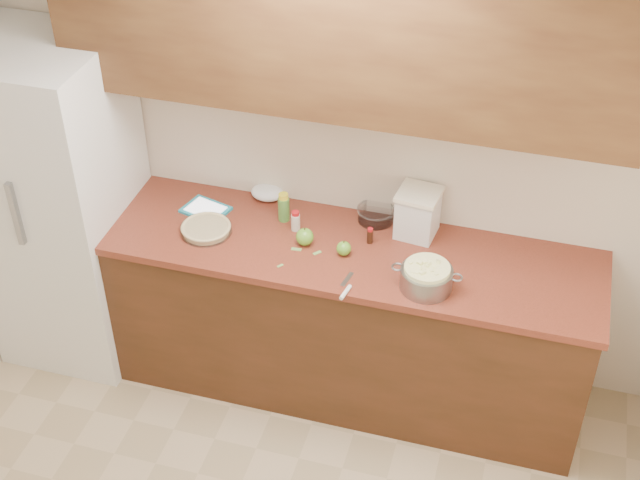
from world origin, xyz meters
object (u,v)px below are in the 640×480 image
(colander, at_px, (426,277))
(flour_canister, at_px, (418,213))
(pie, at_px, (206,229))
(tablet, at_px, (206,210))

(colander, relative_size, flour_canister, 1.34)
(pie, bearing_deg, tablet, 112.62)
(flour_canister, relative_size, tablet, 0.95)
(tablet, bearing_deg, pie, -51.69)
(pie, height_order, tablet, pie)
(tablet, bearing_deg, colander, 2.28)
(colander, bearing_deg, tablet, 166.60)
(pie, height_order, colander, colander)
(flour_canister, bearing_deg, colander, -73.04)
(colander, distance_m, flour_canister, 0.42)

